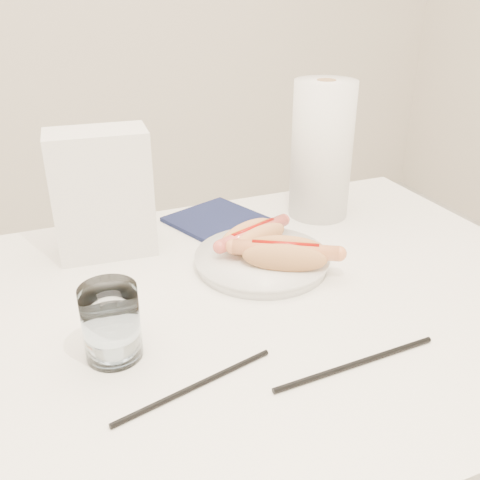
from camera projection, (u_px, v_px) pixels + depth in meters
name	position (u px, v px, depth m)	size (l,w,h in m)	color
table	(219.00, 336.00, 0.86)	(1.20, 0.80, 0.75)	white
plate	(262.00, 261.00, 0.94)	(0.23, 0.23, 0.02)	white
hotdog_left	(253.00, 236.00, 0.97)	(0.16, 0.11, 0.04)	#E09659
hotdog_right	(285.00, 254.00, 0.90)	(0.17, 0.13, 0.05)	tan
water_glass	(111.00, 323.00, 0.70)	(0.08, 0.08, 0.11)	white
chopstick_near	(195.00, 386.00, 0.66)	(0.01, 0.01, 0.23)	black
chopstick_far	(356.00, 363.00, 0.70)	(0.01, 0.01, 0.25)	black
napkin_box	(102.00, 194.00, 0.95)	(0.17, 0.10, 0.23)	silver
navy_napkin	(216.00, 220.00, 1.12)	(0.17, 0.17, 0.01)	#12183B
paper_towel_roll	(322.00, 151.00, 1.09)	(0.13, 0.13, 0.28)	white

